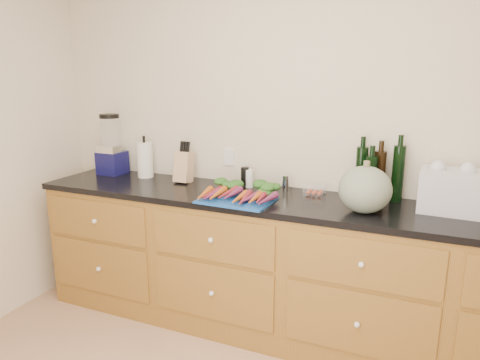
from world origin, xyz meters
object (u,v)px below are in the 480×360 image
at_px(carrots, 240,193).
at_px(paper_towel, 145,160).
at_px(cutting_board, 237,200).
at_px(squash, 365,189).
at_px(knife_block, 184,167).
at_px(tomato_box, 315,190).
at_px(blender_appliance, 111,148).

bearing_deg(carrots, paper_towel, 163.09).
bearing_deg(cutting_board, squash, 5.53).
bearing_deg(carrots, knife_block, 155.14).
bearing_deg(knife_block, tomato_box, 1.78).
height_order(carrots, knife_block, knife_block).
bearing_deg(blender_appliance, knife_block, -1.50).
distance_m(carrots, paper_towel, 0.95).
distance_m(paper_towel, tomato_box, 1.32).
relative_size(carrots, paper_towel, 1.74).
relative_size(blender_appliance, tomato_box, 3.55).
xyz_separation_m(blender_appliance, paper_towel, (0.31, 0.00, -0.07)).
distance_m(cutting_board, paper_towel, 0.97).
distance_m(carrots, tomato_box, 0.50).
height_order(squash, paper_towel, same).
relative_size(carrots, tomato_box, 3.51).
bearing_deg(cutting_board, paper_towel, 160.51).
bearing_deg(tomato_box, cutting_board, -141.49).
bearing_deg(blender_appliance, carrots, -12.63).
xyz_separation_m(blender_appliance, tomato_box, (1.63, 0.01, -0.17)).
bearing_deg(paper_towel, squash, -8.43).
xyz_separation_m(cutting_board, knife_block, (-0.55, 0.30, 0.11)).
bearing_deg(tomato_box, paper_towel, -179.57).
height_order(squash, knife_block, squash).
xyz_separation_m(carrots, blender_appliance, (-1.22, 0.27, 0.17)).
bearing_deg(tomato_box, knife_block, -178.22).
xyz_separation_m(carrots, tomato_box, (0.41, 0.28, -0.01)).
bearing_deg(knife_block, carrots, -24.86).
bearing_deg(paper_towel, tomato_box, 0.43).
height_order(carrots, tomato_box, carrots).
bearing_deg(squash, paper_towel, 171.57).
xyz_separation_m(cutting_board, carrots, (0.00, 0.05, 0.03)).
distance_m(blender_appliance, tomato_box, 1.64).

